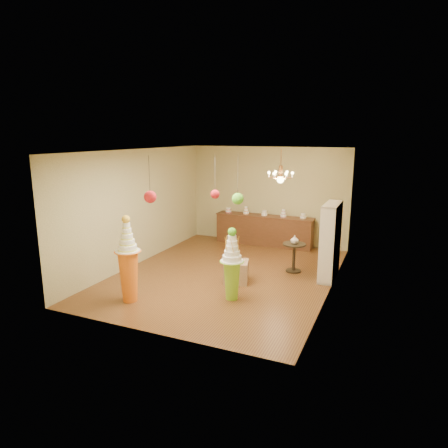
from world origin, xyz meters
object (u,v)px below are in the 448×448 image
at_px(sideboard, 264,229).
at_px(round_table, 294,254).
at_px(pedestal_green, 232,270).
at_px(pedestal_orange, 129,269).

xyz_separation_m(sideboard, round_table, (1.46, -2.12, -0.01)).
bearing_deg(pedestal_green, pedestal_orange, -153.90).
xyz_separation_m(pedestal_orange, sideboard, (1.19, 5.23, -0.22)).
relative_size(pedestal_green, round_table, 2.10).
xyz_separation_m(pedestal_orange, round_table, (2.66, 3.11, -0.22)).
relative_size(pedestal_orange, round_table, 2.48).
xyz_separation_m(pedestal_green, sideboard, (-0.70, 4.31, -0.15)).
bearing_deg(pedestal_orange, pedestal_green, 26.10).
relative_size(pedestal_green, pedestal_orange, 0.85).
height_order(pedestal_orange, round_table, pedestal_orange).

